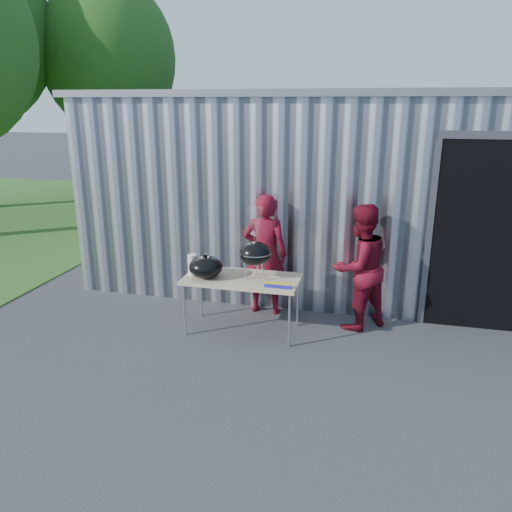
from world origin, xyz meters
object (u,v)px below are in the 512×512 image
(person_bystander, at_px, (359,267))
(person_cook, at_px, (265,254))
(folding_table, at_px, (242,281))
(kettle_grill, at_px, (255,247))

(person_bystander, bearing_deg, person_cook, -50.82)
(folding_table, distance_m, kettle_grill, 0.49)
(folding_table, xyz_separation_m, person_bystander, (1.47, 0.51, 0.14))
(person_cook, distance_m, person_bystander, 1.34)
(person_cook, height_order, person_bystander, person_cook)
(folding_table, distance_m, person_bystander, 1.56)
(folding_table, relative_size, person_bystander, 0.89)
(folding_table, xyz_separation_m, person_cook, (0.15, 0.70, 0.16))
(kettle_grill, bearing_deg, person_cook, 91.68)
(kettle_grill, height_order, person_bystander, person_bystander)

